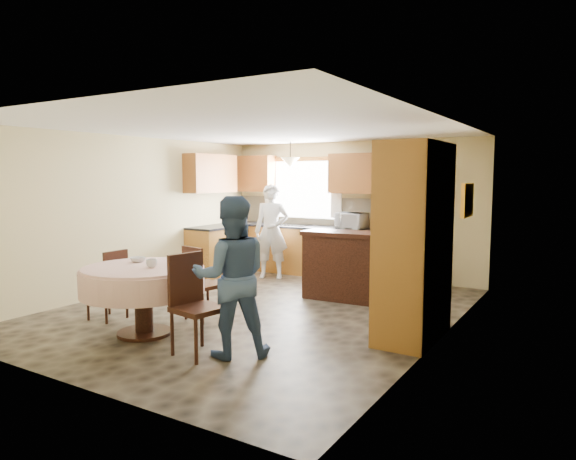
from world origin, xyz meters
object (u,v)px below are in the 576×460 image
(cupboard, at_px, (414,242))
(chair_back, at_px, (200,280))
(sideboard, at_px, (348,268))
(chair_left, at_px, (111,282))
(chair_right, at_px, (193,299))
(person_dining, at_px, (232,277))
(dining_table, at_px, (143,281))
(person_sink, at_px, (271,231))
(oven_tower, at_px, (404,223))

(cupboard, bearing_deg, chair_back, -164.58)
(sideboard, xyz_separation_m, chair_left, (-2.16, -2.60, 0.02))
(sideboard, height_order, chair_right, chair_right)
(chair_back, xyz_separation_m, person_dining, (1.15, -0.82, 0.30))
(chair_left, bearing_deg, chair_right, 75.95)
(sideboard, bearing_deg, person_dining, -93.32)
(dining_table, relative_size, person_sink, 0.83)
(chair_left, relative_size, chair_back, 0.94)
(cupboard, bearing_deg, chair_right, -136.89)
(sideboard, height_order, person_dining, person_dining)
(sideboard, height_order, dining_table, sideboard)
(oven_tower, bearing_deg, chair_left, -121.47)
(chair_left, distance_m, person_dining, 2.19)
(dining_table, bearing_deg, chair_back, 78.06)
(cupboard, height_order, person_dining, cupboard)
(chair_right, bearing_deg, cupboard, -37.07)
(chair_left, relative_size, chair_right, 0.87)
(chair_right, xyz_separation_m, person_sink, (-1.52, 3.81, 0.28))
(oven_tower, bearing_deg, person_dining, -94.63)
(person_sink, bearing_deg, chair_left, -117.01)
(sideboard, relative_size, person_dining, 0.82)
(chair_right, bearing_deg, oven_tower, 0.50)
(cupboard, relative_size, chair_right, 2.12)
(sideboard, distance_m, cupboard, 2.03)
(chair_left, relative_size, person_sink, 0.53)
(cupboard, bearing_deg, chair_left, -160.08)
(chair_back, bearing_deg, oven_tower, -101.23)
(oven_tower, height_order, person_sink, oven_tower)
(dining_table, bearing_deg, person_dining, -0.96)
(person_dining, bearing_deg, oven_tower, -135.70)
(dining_table, distance_m, chair_right, 0.96)
(sideboard, bearing_deg, person_sink, 153.81)
(chair_left, distance_m, chair_back, 1.16)
(chair_right, relative_size, person_dining, 0.63)
(cupboard, height_order, dining_table, cupboard)
(sideboard, height_order, chair_back, same)
(chair_right, bearing_deg, chair_back, 47.91)
(sideboard, distance_m, chair_back, 2.33)
(oven_tower, height_order, chair_left, oven_tower)
(chair_back, bearing_deg, dining_table, 90.06)
(cupboard, distance_m, chair_right, 2.53)
(oven_tower, relative_size, chair_back, 2.19)
(sideboard, xyz_separation_m, cupboard, (1.42, -1.31, 0.63))
(person_sink, distance_m, person_dining, 4.12)
(cupboard, relative_size, person_dining, 1.34)
(chair_back, relative_size, person_sink, 0.56)
(cupboard, xyz_separation_m, chair_right, (-1.81, -1.69, -0.53))
(oven_tower, relative_size, cupboard, 0.95)
(dining_table, relative_size, person_dining, 0.86)
(chair_left, bearing_deg, person_sink, 174.47)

